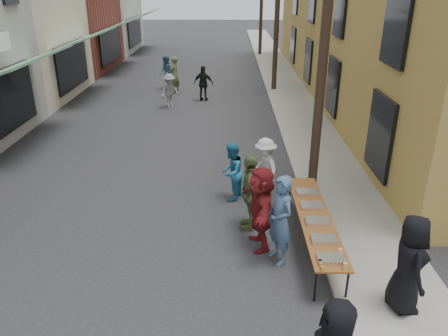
{
  "coord_description": "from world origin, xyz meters",
  "views": [
    {
      "loc": [
        1.91,
        -8.38,
        5.53
      ],
      "look_at": [
        1.78,
        1.39,
        1.3
      ],
      "focal_mm": 35.0,
      "sensor_mm": 36.0,
      "label": 1
    }
  ],
  "objects_px": {
    "utility_pole_near": "(326,25)",
    "server": "(409,264)",
    "catering_tray_sausage": "(331,259)",
    "serving_table": "(315,218)",
    "utility_pole_mid": "(278,2)",
    "guest_front_c": "(232,172)"
  },
  "relations": [
    {
      "from": "utility_pole_near",
      "to": "server",
      "type": "xyz_separation_m",
      "value": [
        0.72,
        -5.1,
        -3.48
      ]
    },
    {
      "from": "catering_tray_sausage",
      "to": "serving_table",
      "type": "bearing_deg",
      "value": 90.0
    },
    {
      "from": "server",
      "to": "guest_front_c",
      "type": "bearing_deg",
      "value": 34.98
    },
    {
      "from": "serving_table",
      "to": "catering_tray_sausage",
      "type": "height_order",
      "value": "catering_tray_sausage"
    },
    {
      "from": "utility_pole_mid",
      "to": "guest_front_c",
      "type": "height_order",
      "value": "utility_pole_mid"
    },
    {
      "from": "utility_pole_mid",
      "to": "server",
      "type": "bearing_deg",
      "value": -87.59
    },
    {
      "from": "serving_table",
      "to": "server",
      "type": "height_order",
      "value": "server"
    },
    {
      "from": "utility_pole_mid",
      "to": "utility_pole_near",
      "type": "bearing_deg",
      "value": -90.0
    },
    {
      "from": "utility_pole_near",
      "to": "utility_pole_mid",
      "type": "distance_m",
      "value": 12.0
    },
    {
      "from": "catering_tray_sausage",
      "to": "guest_front_c",
      "type": "xyz_separation_m",
      "value": [
        -1.83,
        3.91,
        0.01
      ]
    },
    {
      "from": "utility_pole_near",
      "to": "catering_tray_sausage",
      "type": "bearing_deg",
      "value": -96.17
    },
    {
      "from": "catering_tray_sausage",
      "to": "server",
      "type": "height_order",
      "value": "server"
    },
    {
      "from": "catering_tray_sausage",
      "to": "server",
      "type": "bearing_deg",
      "value": -21.07
    },
    {
      "from": "server",
      "to": "serving_table",
      "type": "bearing_deg",
      "value": 30.09
    },
    {
      "from": "utility_pole_near",
      "to": "utility_pole_mid",
      "type": "height_order",
      "value": "same"
    },
    {
      "from": "guest_front_c",
      "to": "server",
      "type": "bearing_deg",
      "value": 55.16
    },
    {
      "from": "utility_pole_mid",
      "to": "catering_tray_sausage",
      "type": "xyz_separation_m",
      "value": [
        -0.5,
        -16.62,
        -3.71
      ]
    },
    {
      "from": "catering_tray_sausage",
      "to": "guest_front_c",
      "type": "distance_m",
      "value": 4.31
    },
    {
      "from": "server",
      "to": "utility_pole_mid",
      "type": "bearing_deg",
      "value": 2.57
    },
    {
      "from": "serving_table",
      "to": "server",
      "type": "bearing_deg",
      "value": -60.07
    },
    {
      "from": "utility_pole_near",
      "to": "guest_front_c",
      "type": "distance_m",
      "value": 4.43
    },
    {
      "from": "utility_pole_mid",
      "to": "serving_table",
      "type": "height_order",
      "value": "utility_pole_mid"
    }
  ]
}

